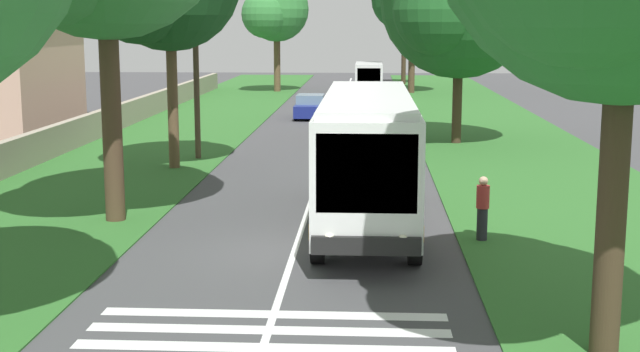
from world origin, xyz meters
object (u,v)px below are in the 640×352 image
at_px(trailing_minibus_0, 369,76).
at_px(roadside_tree_left_0, 274,11).
at_px(trailing_car_0, 364,124).
at_px(roadside_tree_right_3, 457,2).
at_px(coach_bus, 367,151).
at_px(trailing_car_2, 369,98).
at_px(trailing_car_1, 311,107).
at_px(roadside_tree_right_2, 403,6).
at_px(utility_pole, 196,49).
at_px(pedestrian, 483,207).

relative_size(trailing_minibus_0, roadside_tree_left_0, 0.64).
height_order(trailing_car_0, roadside_tree_right_3, roadside_tree_right_3).
bearing_deg(coach_bus, trailing_car_2, -0.07).
bearing_deg(trailing_car_1, roadside_tree_right_2, -12.55).
bearing_deg(utility_pole, roadside_tree_left_0, 1.04).
height_order(roadside_tree_left_0, roadside_tree_right_3, roadside_tree_right_3).
bearing_deg(roadside_tree_left_0, trailing_car_0, -165.40).
bearing_deg(roadside_tree_left_0, trailing_car_1, -167.87).
distance_m(coach_bus, trailing_car_1, 28.51).
bearing_deg(trailing_car_0, trailing_car_1, 19.96).
xyz_separation_m(coach_bus, roadside_tree_right_2, (57.84, -3.12, 5.05)).
relative_size(trailing_car_2, utility_pole, 0.49).
xyz_separation_m(trailing_car_2, roadside_tree_right_2, (22.88, -3.08, 6.53)).
distance_m(trailing_minibus_0, roadside_tree_left_0, 9.72).
bearing_deg(pedestrian, trailing_car_1, 12.26).
distance_m(coach_bus, trailing_car_0, 19.38).
xyz_separation_m(trailing_car_0, trailing_minibus_0, (26.25, -0.24, 0.88)).
distance_m(trailing_car_1, trailing_car_2, 7.56).
relative_size(trailing_car_1, trailing_car_2, 1.00).
height_order(utility_pole, pedestrian, utility_pole).
bearing_deg(trailing_car_2, pedestrian, -175.34).
height_order(trailing_car_2, trailing_minibus_0, trailing_minibus_0).
relative_size(roadside_tree_right_2, pedestrian, 5.70).
relative_size(roadside_tree_left_0, utility_pole, 1.06).
relative_size(roadside_tree_right_3, pedestrian, 6.19).
bearing_deg(utility_pole, trailing_minibus_0, -12.00).
xyz_separation_m(coach_bus, trailing_car_1, (28.26, 3.46, -1.48)).
bearing_deg(utility_pole, trailing_car_2, -17.29).
bearing_deg(trailing_car_1, trailing_car_0, -160.04).
height_order(trailing_car_1, roadside_tree_right_3, roadside_tree_right_3).
bearing_deg(trailing_car_1, utility_pole, 167.36).
distance_m(roadside_tree_right_2, utility_pole, 47.11).
bearing_deg(coach_bus, trailing_car_1, 6.98).
bearing_deg(trailing_minibus_0, utility_pole, 168.00).
bearing_deg(trailing_car_2, roadside_tree_left_0, 30.25).
distance_m(coach_bus, utility_pole, 14.11).
distance_m(roadside_tree_right_2, roadside_tree_right_3, 40.27).
relative_size(coach_bus, trailing_car_1, 2.60).
xyz_separation_m(coach_bus, trailing_car_2, (34.96, -0.04, -1.48)).
bearing_deg(trailing_car_0, utility_pole, 136.94).
height_order(coach_bus, roadside_tree_left_0, roadside_tree_left_0).
distance_m(utility_pole, pedestrian, 17.30).
bearing_deg(trailing_car_1, roadside_tree_right_3, -144.80).
bearing_deg(trailing_minibus_0, roadside_tree_right_2, -14.14).
xyz_separation_m(trailing_minibus_0, roadside_tree_right_3, (-27.99, -4.04, 5.06)).
bearing_deg(pedestrian, coach_bus, 62.27).
relative_size(coach_bus, trailing_car_2, 2.60).
xyz_separation_m(trailing_car_2, utility_pole, (-23.03, 7.17, 3.93)).
bearing_deg(roadside_tree_right_3, utility_pole, 116.77).
distance_m(coach_bus, pedestrian, 3.63).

